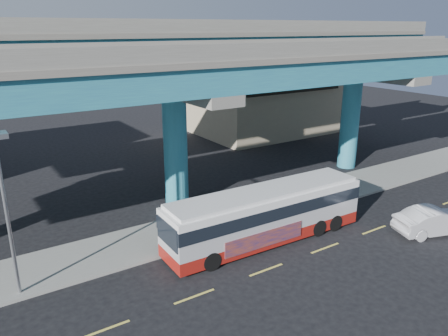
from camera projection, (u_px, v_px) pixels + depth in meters
ground at (262, 267)px, 21.42m from camera, size 120.00×120.00×0.00m
sidewalk at (205, 225)px, 25.78m from camera, size 70.00×4.00×0.15m
lane_markings at (266, 270)px, 21.18m from camera, size 58.00×0.12×0.01m
viaduct at (172, 64)px, 25.85m from camera, size 52.00×12.40×11.70m
building_beige at (263, 101)px, 48.01m from camera, size 14.00×10.23×7.00m
transit_bus at (266, 213)px, 23.62m from camera, size 11.76×2.81×3.00m
sedan at (435, 221)px, 24.75m from camera, size 4.42×5.65×1.54m
street_lamp at (4, 188)px, 17.15m from camera, size 0.50×2.53×7.78m
stop_sign at (286, 188)px, 26.85m from camera, size 0.67×0.24×2.31m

